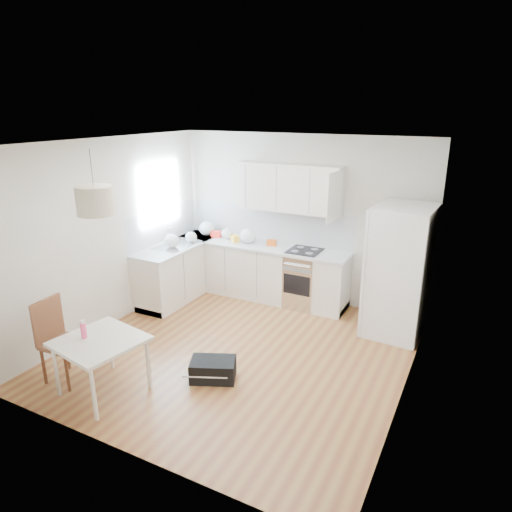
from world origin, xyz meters
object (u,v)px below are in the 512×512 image
at_px(refrigerator, 401,271).
at_px(dining_table, 100,345).
at_px(gym_bag, 213,369).
at_px(dining_chair, 64,342).

distance_m(refrigerator, dining_table, 4.03).
relative_size(refrigerator, gym_bag, 3.50).
distance_m(dining_table, dining_chair, 0.57).
height_order(dining_chair, gym_bag, dining_chair).
bearing_deg(dining_chair, dining_table, -2.33).
bearing_deg(refrigerator, gym_bag, -123.69).
distance_m(refrigerator, dining_chair, 4.43).
height_order(refrigerator, dining_chair, refrigerator).
xyz_separation_m(refrigerator, gym_bag, (-1.68, -2.24, -0.80)).
relative_size(refrigerator, dining_table, 1.89).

